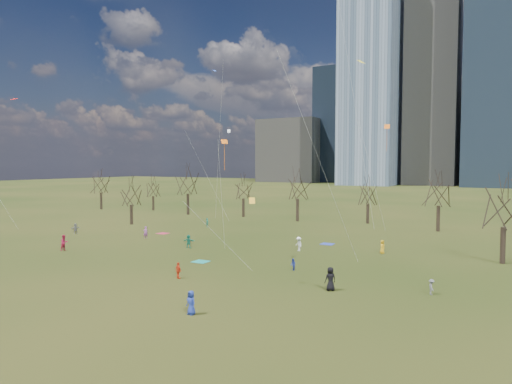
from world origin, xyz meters
The scene contains 19 objects.
ground centered at (0.00, 0.00, 0.00)m, with size 500.00×500.00×0.00m, color black.
downtown_skyline centered at (-2.43, 210.64, 39.01)m, with size 212.50×78.00×118.00m.
bare_tree_row centered at (-0.09, 37.22, 6.12)m, with size 113.04×29.80×9.50m.
blanket_teal centered at (-1.94, 3.44, 0.01)m, with size 1.60×1.50×0.03m, color teal.
blanket_navy centered at (6.06, 20.08, 0.01)m, with size 1.60×1.50×0.03m, color #2639B1.
blanket_crimson centered at (-18.49, 16.68, 0.01)m, with size 1.60×1.50×0.03m, color #C22645.
person_0 centered at (7.55, -10.71, 0.83)m, with size 0.82×0.53×1.67m, color navy.
person_2 centered at (-19.81, 0.52, 0.95)m, with size 0.93×0.72×1.91m, color #B21940.
person_3 centered at (21.26, 2.39, 0.62)m, with size 0.80×0.46×1.25m, color slate.
person_4 centered at (0.53, -3.37, 0.74)m, with size 0.87×0.36×1.48m, color red.
person_5 centered at (-7.94, 9.19, 0.82)m, with size 1.52×0.48×1.64m, color #1A7560.
person_6 centered at (13.87, -0.41, 0.98)m, with size 0.95×0.62×1.95m, color black.
person_7 centered at (-17.65, 12.07, 0.84)m, with size 0.61×0.40×1.69m, color #A452A3.
person_8 centered at (8.31, 4.46, 0.59)m, with size 0.58×0.45×1.18m, color #223196.
person_9 centered at (4.68, 14.06, 0.84)m, with size 1.08×0.62×1.67m, color white.
person_11 centered at (-29.70, 10.22, 0.76)m, with size 1.41×0.45×1.52m, color slate.
person_12 centered at (13.78, 17.26, 0.79)m, with size 0.77×0.50×1.58m, color gold.
person_13 centered at (-16.80, 25.70, 0.72)m, with size 0.52×0.34×1.44m, color #197260.
kites_airborne centered at (8.39, 15.23, 14.59)m, with size 74.54×33.38×33.35m.
Camera 1 is at (26.40, -35.39, 10.33)m, focal length 32.00 mm.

